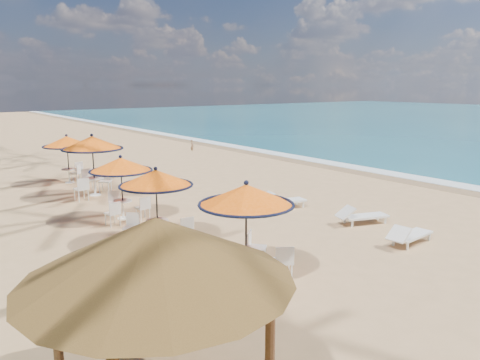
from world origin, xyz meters
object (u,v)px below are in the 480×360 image
(lounger_far, at_px, (280,200))
(palapa, at_px, (157,250))
(station_3, at_px, (92,150))
(lounger_near, at_px, (409,235))
(station_2, at_px, (121,172))
(lounger_mid, at_px, (361,215))
(station_1, at_px, (155,188))
(station_4, at_px, (68,146))
(station_0, at_px, (249,203))

(lounger_far, relative_size, palapa, 0.52)
(station_3, height_order, palapa, palapa)
(lounger_far, bearing_deg, lounger_near, -74.81)
(station_2, relative_size, lounger_mid, 1.19)
(station_1, relative_size, palapa, 0.60)
(station_3, distance_m, station_4, 3.24)
(station_1, bearing_deg, lounger_mid, -21.22)
(station_1, relative_size, station_4, 0.97)
(station_3, xyz_separation_m, lounger_mid, (5.58, -9.40, -1.60))
(lounger_near, height_order, lounger_far, lounger_far)
(lounger_near, bearing_deg, station_1, 137.21)
(lounger_mid, height_order, lounger_far, lounger_far)
(station_1, bearing_deg, lounger_far, 7.10)
(station_2, distance_m, lounger_far, 5.87)
(station_2, xyz_separation_m, lounger_far, (5.26, -2.24, -1.32))
(station_1, distance_m, station_4, 10.24)
(station_0, xyz_separation_m, station_4, (0.06, 13.82, -0.05))
(station_4, relative_size, lounger_near, 1.30)
(station_0, relative_size, station_3, 0.92)
(station_0, xyz_separation_m, station_3, (0.05, 10.58, 0.09))
(station_0, relative_size, station_2, 1.07)
(station_4, bearing_deg, station_0, -90.25)
(station_0, relative_size, station_1, 1.06)
(lounger_near, bearing_deg, station_4, 104.78)
(station_2, bearing_deg, station_1, -93.73)
(palapa, bearing_deg, station_3, 73.76)
(lounger_mid, bearing_deg, station_4, 132.84)
(station_0, bearing_deg, palapa, -142.46)
(station_0, xyz_separation_m, lounger_mid, (5.63, 1.18, -1.51))
(station_3, bearing_deg, station_0, -90.27)
(station_3, relative_size, station_4, 1.13)
(station_1, xyz_separation_m, palapa, (-3.30, -6.60, 0.74))
(lounger_far, bearing_deg, palapa, -127.87)
(station_2, height_order, lounger_far, station_2)
(station_2, height_order, lounger_near, station_2)
(station_3, xyz_separation_m, lounger_far, (4.79, -6.30, -1.59))
(station_2, height_order, station_4, station_4)
(station_4, distance_m, palapa, 17.29)
(station_0, height_order, station_2, station_0)
(station_1, bearing_deg, palapa, -116.54)
(station_1, distance_m, lounger_far, 5.65)
(station_0, height_order, lounger_near, station_0)
(station_0, bearing_deg, lounger_mid, 11.84)
(station_3, relative_size, lounger_near, 1.46)
(lounger_mid, relative_size, lounger_far, 0.96)
(lounger_near, bearing_deg, lounger_mid, 72.27)
(lounger_near, distance_m, lounger_far, 5.27)
(station_2, height_order, station_3, station_3)
(station_3, xyz_separation_m, station_4, (0.01, 3.23, -0.14))
(station_3, xyz_separation_m, lounger_near, (5.05, -11.56, -1.61))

